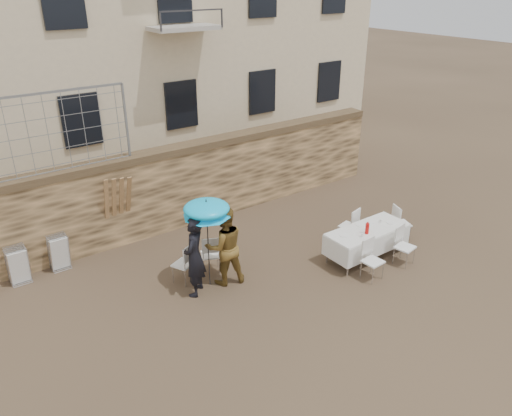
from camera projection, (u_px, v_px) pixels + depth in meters
ground at (302, 311)px, 10.25m from camera, size 80.00×80.00×0.00m
stone_wall at (184, 186)px, 13.45m from camera, size 13.00×0.50×2.20m
chain_link_fence at (57, 133)px, 11.02m from camera, size 3.20×0.06×1.80m
man_suit at (194, 257)px, 10.47m from camera, size 0.78×0.77×1.82m
woman_dress at (225, 246)px, 10.87m from camera, size 1.02×0.88×1.82m
umbrella at (207, 211)px, 10.37m from camera, size 1.02×1.02×1.93m
couple_chair_left at (183, 263)px, 11.06m from camera, size 0.64×0.64×0.96m
couple_chair_right at (210, 253)px, 11.43m from camera, size 0.63×0.63×0.96m
banquet_table at (368, 230)px, 11.91m from camera, size 2.10×0.85×0.78m
soda_bottle at (367, 229)px, 11.62m from camera, size 0.09×0.09×0.26m
table_chair_front_left at (373, 260)px, 11.15m from camera, size 0.51×0.51×0.96m
table_chair_front_right at (405, 246)px, 11.73m from camera, size 0.56×0.56×0.96m
table_chair_back at (349, 225)px, 12.71m from camera, size 0.58×0.58×0.96m
table_chair_side at (401, 223)px, 12.83m from camera, size 0.61×0.61×0.96m
chair_stack_left at (16, 262)px, 11.14m from camera, size 0.46×0.47×0.92m
chair_stack_right at (57, 250)px, 11.61m from camera, size 0.46×0.40×0.92m
wood_planks at (119, 211)px, 12.28m from camera, size 0.70×0.20×2.00m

